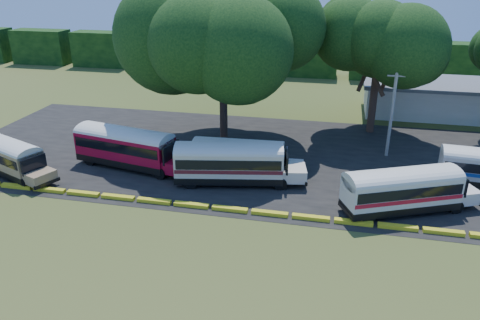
% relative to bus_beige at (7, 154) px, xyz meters
% --- Properties ---
extents(ground, '(160.00, 160.00, 0.00)m').
position_rel_bus_beige_xyz_m(ground, '(21.90, -3.43, -1.83)').
color(ground, '#334D19').
rests_on(ground, ground).
extents(asphalt_strip, '(64.00, 24.00, 0.02)m').
position_rel_bus_beige_xyz_m(asphalt_strip, '(22.90, 8.57, -1.82)').
color(asphalt_strip, black).
rests_on(asphalt_strip, ground).
extents(curb, '(53.70, 0.45, 0.30)m').
position_rel_bus_beige_xyz_m(curb, '(21.90, -2.43, -1.68)').
color(curb, yellow).
rests_on(curb, ground).
extents(terminal_building, '(19.00, 9.00, 4.00)m').
position_rel_bus_beige_xyz_m(terminal_building, '(39.90, 26.57, 0.20)').
color(terminal_building, silver).
rests_on(terminal_building, ground).
extents(treeline_backdrop, '(130.00, 4.00, 6.00)m').
position_rel_bus_beige_xyz_m(treeline_backdrop, '(21.90, 44.57, 1.17)').
color(treeline_backdrop, black).
rests_on(treeline_backdrop, ground).
extents(bus_beige, '(9.88, 5.91, 3.19)m').
position_rel_bus_beige_xyz_m(bus_beige, '(0.00, 0.00, 0.00)').
color(bus_beige, black).
rests_on(bus_beige, ground).
extents(bus_red, '(11.42, 4.85, 3.65)m').
position_rel_bus_beige_xyz_m(bus_red, '(9.52, 3.64, 0.26)').
color(bus_red, black).
rests_on(bus_red, ground).
extents(bus_cream_west, '(11.14, 4.63, 3.56)m').
position_rel_bus_beige_xyz_m(bus_cream_west, '(19.47, 2.26, 0.18)').
color(bus_cream_west, black).
rests_on(bus_cream_west, ground).
extents(bus_cream_east, '(9.66, 2.79, 3.14)m').
position_rel_bus_beige_xyz_m(bus_cream_east, '(19.76, 4.20, -0.05)').
color(bus_cream_east, black).
rests_on(bus_cream_east, ground).
extents(bus_white_red, '(10.51, 6.58, 3.41)m').
position_rel_bus_beige_xyz_m(bus_white_red, '(32.86, 0.20, 0.10)').
color(bus_white_red, black).
rests_on(bus_white_red, ground).
extents(tree_west, '(14.62, 14.62, 17.02)m').
position_rel_bus_beige_xyz_m(tree_west, '(16.12, 12.74, 9.80)').
color(tree_west, '#38241C').
rests_on(tree_west, ground).
extents(tree_center, '(10.73, 10.73, 13.85)m').
position_rel_bus_beige_xyz_m(tree_center, '(31.26, 18.18, 8.04)').
color(tree_center, '#38241C').
rests_on(tree_center, ground).
extents(utility_pole, '(1.60, 0.30, 8.14)m').
position_rel_bus_beige_xyz_m(utility_pole, '(32.55, 11.34, 2.35)').
color(utility_pole, gray).
rests_on(utility_pole, ground).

